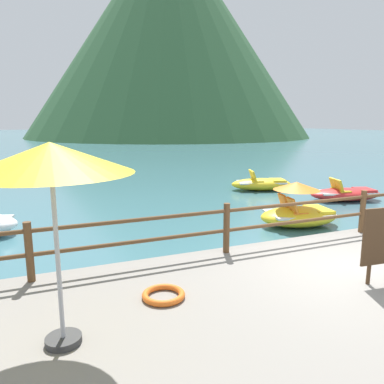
{
  "coord_description": "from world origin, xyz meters",
  "views": [
    {
      "loc": [
        -4.83,
        -4.37,
        2.84
      ],
      "look_at": [
        -0.98,
        5.0,
        0.9
      ],
      "focal_mm": 34.5,
      "sensor_mm": 36.0,
      "label": 1
    }
  ],
  "objects_px": {
    "pedal_boat_2": "(346,194)",
    "pedal_boat_1": "(262,184)",
    "beach_umbrella": "(51,161)",
    "life_ring": "(164,295)",
    "pedal_boat_3": "(299,211)"
  },
  "relations": [
    {
      "from": "pedal_boat_2",
      "to": "pedal_boat_1",
      "type": "bearing_deg",
      "value": 120.45
    },
    {
      "from": "beach_umbrella",
      "to": "life_ring",
      "type": "bearing_deg",
      "value": 23.81
    },
    {
      "from": "beach_umbrella",
      "to": "pedal_boat_2",
      "type": "relative_size",
      "value": 0.8
    },
    {
      "from": "beach_umbrella",
      "to": "pedal_boat_1",
      "type": "xyz_separation_m",
      "value": [
        8.42,
        9.0,
        -2.18
      ]
    },
    {
      "from": "pedal_boat_1",
      "to": "pedal_boat_3",
      "type": "bearing_deg",
      "value": -112.13
    },
    {
      "from": "beach_umbrella",
      "to": "pedal_boat_3",
      "type": "xyz_separation_m",
      "value": [
        6.39,
        4.02,
        -2.03
      ]
    },
    {
      "from": "pedal_boat_2",
      "to": "pedal_boat_3",
      "type": "distance_m",
      "value": 4.27
    },
    {
      "from": "beach_umbrella",
      "to": "pedal_boat_1",
      "type": "distance_m",
      "value": 12.51
    },
    {
      "from": "life_ring",
      "to": "pedal_boat_3",
      "type": "xyz_separation_m",
      "value": [
        5.02,
        3.42,
        -0.03
      ]
    },
    {
      "from": "pedal_boat_1",
      "to": "pedal_boat_2",
      "type": "xyz_separation_m",
      "value": [
        1.72,
        -2.93,
        -0.02
      ]
    },
    {
      "from": "pedal_boat_3",
      "to": "pedal_boat_2",
      "type": "bearing_deg",
      "value": 28.69
    },
    {
      "from": "beach_umbrella",
      "to": "pedal_boat_3",
      "type": "distance_m",
      "value": 7.82
    },
    {
      "from": "pedal_boat_1",
      "to": "pedal_boat_2",
      "type": "distance_m",
      "value": 3.4
    },
    {
      "from": "life_ring",
      "to": "pedal_boat_2",
      "type": "relative_size",
      "value": 0.22
    },
    {
      "from": "beach_umbrella",
      "to": "pedal_boat_1",
      "type": "bearing_deg",
      "value": 46.91
    }
  ]
}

